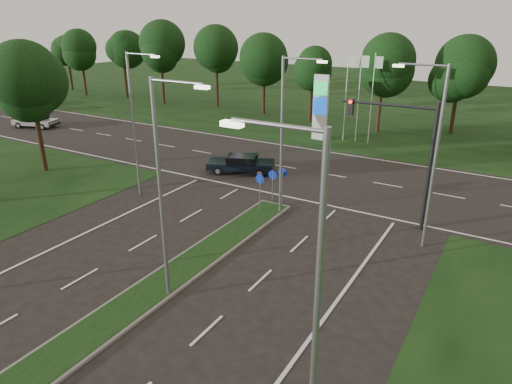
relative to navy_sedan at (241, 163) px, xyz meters
The scene contains 18 objects.
ground 21.78m from the navy_sedan, 76.25° to the right, with size 160.00×160.00×0.00m, color black.
verge_far 34.26m from the navy_sedan, 81.31° to the left, with size 160.00×50.00×0.02m, color black.
cross_road 5.95m from the navy_sedan, 28.92° to the left, with size 160.00×12.00×0.02m, color black.
median_kerb 17.92m from the navy_sedan, 73.21° to the right, with size 2.00×26.00×0.12m, color slate.
streetlight_median_near 16.93m from the navy_sedan, 67.82° to the right, with size 2.53×0.22×9.00m.
streetlight_median_far 9.14m from the navy_sedan, 39.79° to the right, with size 2.53×0.22×9.00m.
streetlight_left_far 8.94m from the navy_sedan, 113.64° to the right, with size 2.53×0.22×9.00m.
streetlight_right_far 15.52m from the navy_sedan, 20.21° to the right, with size 2.53×0.22×9.00m.
streetlight_right_near 24.10m from the navy_sedan, 53.87° to the right, with size 2.53×0.22×9.00m.
traffic_signal 13.35m from the navy_sedan, 14.28° to the right, with size 5.10×0.42×7.00m.
median_signs 7.09m from the navy_sedan, 42.51° to the right, with size 1.16×1.76×2.38m.
gas_pylon 12.24m from the navy_sedan, 83.36° to the left, with size 5.80×1.26×8.00m.
tree_left_far 15.59m from the navy_sedan, 150.47° to the right, with size 5.20×5.20×8.86m.
treeline_far 20.45m from the navy_sedan, 74.32° to the left, with size 6.00×6.00×9.90m.
navy_sedan is the anchor object (origin of this frame).
far_car_a 26.30m from the navy_sedan, behind, with size 4.79×3.09×1.28m.
far_car_b 35.39m from the navy_sedan, 169.14° to the left, with size 4.76×3.19×1.27m.
far_car_c 40.29m from the navy_sedan, 168.76° to the left, with size 4.72×2.32×1.32m.
Camera 1 is at (12.18, -6.10, 11.00)m, focal length 32.00 mm.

